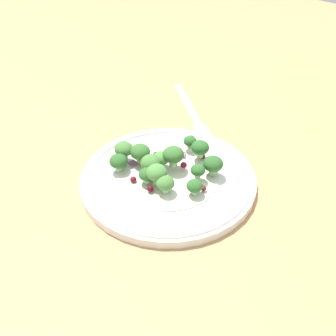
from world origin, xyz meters
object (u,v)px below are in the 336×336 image
broccoli_floret_2 (165,184)px  fork (192,111)px  plate (168,178)px  broccoli_floret_0 (145,174)px  broccoli_floret_1 (157,173)px

broccoli_floret_2 → fork: (-20.77, -10.61, -2.66)cm
plate → broccoli_floret_2: (3.03, 1.94, 2.05)cm
plate → broccoli_floret_2: 4.14cm
broccoli_floret_0 → fork: 22.16cm
broccoli_floret_0 → broccoli_floret_2: broccoli_floret_2 is taller
broccoli_floret_2 → fork: broccoli_floret_2 is taller
broccoli_floret_0 → broccoli_floret_2: (-0.04, 3.44, 0.07)cm
broccoli_floret_0 → fork: (-20.81, -7.17, -2.60)cm
broccoli_floret_1 → plate: bearing=-178.4°
broccoli_floret_1 → broccoli_floret_2: size_ratio=1.18×
plate → broccoli_floret_0: (3.06, -1.50, 1.99)cm
broccoli_floret_0 → plate: bearing=153.9°
plate → broccoli_floret_2: broccoli_floret_2 is taller
plate → broccoli_floret_0: broccoli_floret_0 is taller
broccoli_floret_1 → broccoli_floret_2: bearing=74.5°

